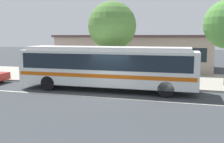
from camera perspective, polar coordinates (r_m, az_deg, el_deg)
name	(u,v)px	position (r m, az deg, el deg)	size (l,w,h in m)	color
ground_plane	(110,95)	(16.77, -0.49, -5.03)	(120.00, 120.00, 0.00)	#373B40
sidewalk_slab	(132,78)	(23.12, 4.25, -1.38)	(60.00, 8.00, 0.12)	#A19B90
lane_stripe_center	(106,98)	(16.03, -1.32, -5.63)	(56.00, 0.16, 0.01)	silver
transit_bus	(107,65)	(17.91, -1.10, 1.36)	(11.92, 2.67, 2.96)	silver
pedestrian_waiting_near_sign	(85,70)	(20.48, -5.85, 0.32)	(0.47, 0.47, 1.65)	#2A3D2E
pedestrian_walking_along_curb	(93,69)	(20.84, -4.01, 0.44)	(0.47, 0.47, 1.64)	#687059
bus_stop_sign	(170,65)	(19.00, 12.31, 1.33)	(0.10, 0.44, 2.38)	gray
street_tree_near_stop	(112,26)	(21.28, 0.01, 9.76)	(3.82, 3.82, 6.27)	brown
station_building	(136,52)	(30.43, 5.20, 4.25)	(16.36, 9.09, 3.76)	#AC968D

